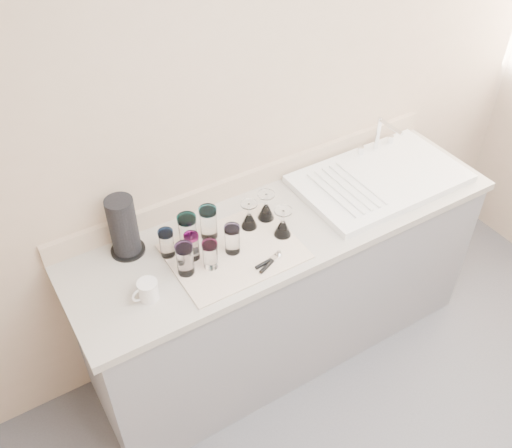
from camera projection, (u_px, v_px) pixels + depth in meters
counter_unit at (284, 286)px, 2.90m from camera, size 2.06×0.62×0.90m
sink_unit at (380, 178)px, 2.81m from camera, size 0.82×0.50×0.22m
dish_towel at (234, 251)px, 2.44m from camera, size 0.55×0.42×0.01m
tumbler_teal at (167, 243)px, 2.38m from camera, size 0.07×0.07×0.13m
tumbler_cyan at (188, 231)px, 2.41m from camera, size 0.08×0.08×0.16m
tumbler_purple at (208, 222)px, 2.45m from camera, size 0.08×0.08×0.16m
tumbler_magenta at (185, 259)px, 2.29m from camera, size 0.07×0.07×0.15m
tumbler_blue at (210, 254)px, 2.32m from camera, size 0.07×0.07×0.13m
tumbler_lavender at (232, 239)px, 2.39m from camera, size 0.07×0.07×0.14m
tumbler_extra at (192, 246)px, 2.37m from camera, size 0.06×0.06×0.13m
goblet_back_left at (249, 219)px, 2.52m from camera, size 0.07×0.07×0.13m
goblet_back_right at (266, 210)px, 2.57m from camera, size 0.08×0.08×0.14m
goblet_front_right at (283, 226)px, 2.48m from camera, size 0.08×0.08×0.14m
can_opener at (269, 262)px, 2.37m from camera, size 0.13×0.07×0.02m
white_mug at (148, 290)px, 2.22m from camera, size 0.12×0.09×0.08m
paper_towel_roll at (124, 227)px, 2.36m from camera, size 0.15×0.15×0.28m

